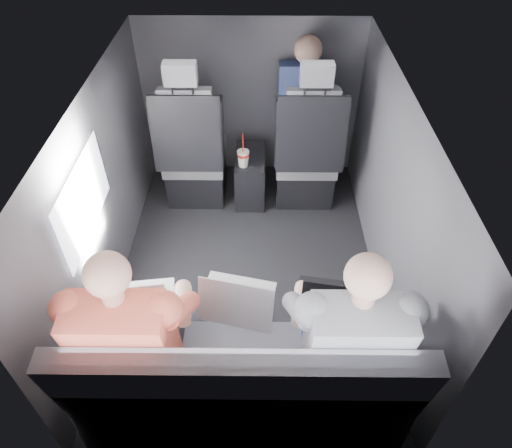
{
  "coord_description": "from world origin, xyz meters",
  "views": [
    {
      "loc": [
        0.08,
        -2.22,
        2.48
      ],
      "look_at": [
        0.06,
        -0.05,
        0.5
      ],
      "focal_mm": 32.0,
      "sensor_mm": 36.0,
      "label": 1
    }
  ],
  "objects_px": {
    "front_seat_left": "(194,158)",
    "front_seat_right": "(306,159)",
    "rear_bench": "(243,386)",
    "laptop_silver": "(236,299)",
    "passenger_front_right": "(304,103)",
    "passenger_rear_left": "(137,331)",
    "laptop_black": "(330,298)",
    "soda_cup": "(243,158)",
    "passenger_rear_right": "(346,333)",
    "laptop_white": "(141,300)",
    "center_console": "(250,176)"
  },
  "relations": [
    {
      "from": "center_console",
      "to": "soda_cup",
      "type": "relative_size",
      "value": 1.65
    },
    {
      "from": "rear_bench",
      "to": "passenger_rear_left",
      "type": "relative_size",
      "value": 1.27
    },
    {
      "from": "passenger_rear_right",
      "to": "passenger_front_right",
      "type": "relative_size",
      "value": 1.47
    },
    {
      "from": "passenger_rear_left",
      "to": "front_seat_right",
      "type": "bearing_deg",
      "value": 62.25
    },
    {
      "from": "center_console",
      "to": "passenger_front_right",
      "type": "relative_size",
      "value": 0.56
    },
    {
      "from": "laptop_black",
      "to": "passenger_rear_right",
      "type": "distance_m",
      "value": 0.22
    },
    {
      "from": "center_console",
      "to": "passenger_rear_left",
      "type": "distance_m",
      "value": 1.96
    },
    {
      "from": "passenger_front_right",
      "to": "front_seat_right",
      "type": "bearing_deg",
      "value": -84.78
    },
    {
      "from": "front_seat_right",
      "to": "rear_bench",
      "type": "xyz_separation_m",
      "value": [
        -0.45,
        -1.9,
        -0.09
      ]
    },
    {
      "from": "front_seat_left",
      "to": "center_console",
      "type": "relative_size",
      "value": 2.64
    },
    {
      "from": "front_seat_left",
      "to": "passenger_rear_right",
      "type": "relative_size",
      "value": 1.0
    },
    {
      "from": "rear_bench",
      "to": "soda_cup",
      "type": "xyz_separation_m",
      "value": [
        -0.05,
        1.8,
        0.17
      ]
    },
    {
      "from": "rear_bench",
      "to": "passenger_front_right",
      "type": "relative_size",
      "value": 1.87
    },
    {
      "from": "rear_bench",
      "to": "passenger_front_right",
      "type": "height_order",
      "value": "passenger_front_right"
    },
    {
      "from": "front_seat_left",
      "to": "laptop_white",
      "type": "bearing_deg",
      "value": -92.6
    },
    {
      "from": "laptop_white",
      "to": "passenger_front_right",
      "type": "height_order",
      "value": "passenger_front_right"
    },
    {
      "from": "center_console",
      "to": "rear_bench",
      "type": "bearing_deg",
      "value": -90.0
    },
    {
      "from": "laptop_silver",
      "to": "soda_cup",
      "type": "bearing_deg",
      "value": 90.54
    },
    {
      "from": "front_seat_left",
      "to": "passenger_rear_right",
      "type": "xyz_separation_m",
      "value": [
        0.94,
        -1.81,
        0.24
      ]
    },
    {
      "from": "laptop_white",
      "to": "passenger_rear_left",
      "type": "height_order",
      "value": "passenger_rear_left"
    },
    {
      "from": "passenger_front_right",
      "to": "center_console",
      "type": "bearing_deg",
      "value": -152.92
    },
    {
      "from": "front_seat_left",
      "to": "front_seat_right",
      "type": "bearing_deg",
      "value": 0.0
    },
    {
      "from": "front_seat_left",
      "to": "laptop_silver",
      "type": "relative_size",
      "value": 3.03
    },
    {
      "from": "rear_bench",
      "to": "laptop_black",
      "type": "relative_size",
      "value": 4.64
    },
    {
      "from": "rear_bench",
      "to": "laptop_silver",
      "type": "height_order",
      "value": "rear_bench"
    },
    {
      "from": "front_seat_left",
      "to": "passenger_rear_left",
      "type": "distance_m",
      "value": 1.82
    },
    {
      "from": "front_seat_left",
      "to": "rear_bench",
      "type": "xyz_separation_m",
      "value": [
        0.45,
        -1.9,
        -0.09
      ]
    },
    {
      "from": "laptop_black",
      "to": "passenger_rear_right",
      "type": "xyz_separation_m",
      "value": [
        0.05,
        -0.22,
        0.01
      ]
    },
    {
      "from": "rear_bench",
      "to": "soda_cup",
      "type": "distance_m",
      "value": 1.81
    },
    {
      "from": "laptop_white",
      "to": "rear_bench",
      "type": "bearing_deg",
      "value": -28.92
    },
    {
      "from": "laptop_white",
      "to": "laptop_silver",
      "type": "relative_size",
      "value": 0.8
    },
    {
      "from": "rear_bench",
      "to": "front_seat_right",
      "type": "bearing_deg",
      "value": 76.69
    },
    {
      "from": "center_console",
      "to": "passenger_rear_right",
      "type": "bearing_deg",
      "value": -75.12
    },
    {
      "from": "laptop_white",
      "to": "front_seat_left",
      "type": "bearing_deg",
      "value": 87.4
    },
    {
      "from": "front_seat_right",
      "to": "center_console",
      "type": "xyz_separation_m",
      "value": [
        -0.45,
        0.04,
        -0.2
      ]
    },
    {
      "from": "laptop_white",
      "to": "laptop_silver",
      "type": "bearing_deg",
      "value": 1.07
    },
    {
      "from": "laptop_white",
      "to": "passenger_rear_left",
      "type": "distance_m",
      "value": 0.2
    },
    {
      "from": "rear_bench",
      "to": "laptop_silver",
      "type": "distance_m",
      "value": 0.44
    },
    {
      "from": "rear_bench",
      "to": "passenger_rear_right",
      "type": "distance_m",
      "value": 0.6
    },
    {
      "from": "soda_cup",
      "to": "laptop_black",
      "type": "bearing_deg",
      "value": -71.82
    },
    {
      "from": "soda_cup",
      "to": "passenger_rear_left",
      "type": "bearing_deg",
      "value": -104.77
    },
    {
      "from": "laptop_silver",
      "to": "passenger_front_right",
      "type": "distance_m",
      "value": 1.92
    },
    {
      "from": "center_console",
      "to": "laptop_silver",
      "type": "distance_m",
      "value": 1.7
    },
    {
      "from": "laptop_black",
      "to": "passenger_front_right",
      "type": "distance_m",
      "value": 1.85
    },
    {
      "from": "front_seat_left",
      "to": "passenger_rear_right",
      "type": "distance_m",
      "value": 2.05
    },
    {
      "from": "center_console",
      "to": "laptop_silver",
      "type": "bearing_deg",
      "value": -91.26
    },
    {
      "from": "front_seat_left",
      "to": "laptop_black",
      "type": "relative_size",
      "value": 3.67
    },
    {
      "from": "passenger_rear_left",
      "to": "laptop_black",
      "type": "bearing_deg",
      "value": 13.02
    },
    {
      "from": "center_console",
      "to": "front_seat_left",
      "type": "bearing_deg",
      "value": -174.93
    },
    {
      "from": "soda_cup",
      "to": "laptop_white",
      "type": "xyz_separation_m",
      "value": [
        -0.47,
        -1.52,
        0.16
      ]
    }
  ]
}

